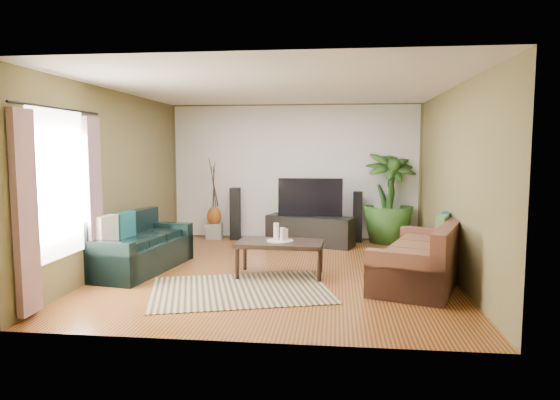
# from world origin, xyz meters

# --- Properties ---
(floor) EXTENTS (5.50, 5.50, 0.00)m
(floor) POSITION_xyz_m (0.00, 0.00, 0.00)
(floor) COLOR #9A5928
(floor) RESTS_ON ground
(ceiling) EXTENTS (5.50, 5.50, 0.00)m
(ceiling) POSITION_xyz_m (0.00, 0.00, 2.70)
(ceiling) COLOR white
(ceiling) RESTS_ON ground
(wall_back) EXTENTS (5.00, 0.00, 5.00)m
(wall_back) POSITION_xyz_m (0.00, 2.75, 1.35)
(wall_back) COLOR brown
(wall_back) RESTS_ON ground
(wall_front) EXTENTS (5.00, 0.00, 5.00)m
(wall_front) POSITION_xyz_m (0.00, -2.75, 1.35)
(wall_front) COLOR brown
(wall_front) RESTS_ON ground
(wall_left) EXTENTS (0.00, 5.50, 5.50)m
(wall_left) POSITION_xyz_m (-2.50, 0.00, 1.35)
(wall_left) COLOR brown
(wall_left) RESTS_ON ground
(wall_right) EXTENTS (0.00, 5.50, 5.50)m
(wall_right) POSITION_xyz_m (2.50, 0.00, 1.35)
(wall_right) COLOR brown
(wall_right) RESTS_ON ground
(backwall_panel) EXTENTS (4.90, 0.00, 4.90)m
(backwall_panel) POSITION_xyz_m (0.00, 2.74, 1.35)
(backwall_panel) COLOR white
(backwall_panel) RESTS_ON ground
(window_pane) EXTENTS (0.00, 1.80, 1.80)m
(window_pane) POSITION_xyz_m (-2.48, -1.60, 1.40)
(window_pane) COLOR white
(window_pane) RESTS_ON ground
(curtain_near) EXTENTS (0.08, 0.35, 2.20)m
(curtain_near) POSITION_xyz_m (-2.43, -2.35, 1.15)
(curtain_near) COLOR gray
(curtain_near) RESTS_ON ground
(curtain_far) EXTENTS (0.08, 0.35, 2.20)m
(curtain_far) POSITION_xyz_m (-2.43, -0.85, 1.15)
(curtain_far) COLOR gray
(curtain_far) RESTS_ON ground
(curtain_rod) EXTENTS (0.03, 1.90, 0.03)m
(curtain_rod) POSITION_xyz_m (-2.43, -1.60, 2.30)
(curtain_rod) COLOR black
(curtain_rod) RESTS_ON ground
(sofa_left) EXTENTS (1.10, 2.00, 0.85)m
(sofa_left) POSITION_xyz_m (-2.06, -0.16, 0.42)
(sofa_left) COLOR black
(sofa_left) RESTS_ON floor
(sofa_right) EXTENTS (1.61, 2.31, 0.85)m
(sofa_right) POSITION_xyz_m (1.99, -0.39, 0.42)
(sofa_right) COLOR brown
(sofa_right) RESTS_ON floor
(area_rug) EXTENTS (2.63, 2.19, 0.01)m
(area_rug) POSITION_xyz_m (-0.38, -1.05, 0.01)
(area_rug) COLOR tan
(area_rug) RESTS_ON floor
(coffee_table) EXTENTS (1.25, 0.72, 0.50)m
(coffee_table) POSITION_xyz_m (0.05, -0.25, 0.25)
(coffee_table) COLOR black
(coffee_table) RESTS_ON floor
(candle_tray) EXTENTS (0.38, 0.38, 0.02)m
(candle_tray) POSITION_xyz_m (0.05, -0.25, 0.51)
(candle_tray) COLOR #9B9C96
(candle_tray) RESTS_ON coffee_table
(candle_tall) EXTENTS (0.08, 0.08, 0.24)m
(candle_tall) POSITION_xyz_m (-0.01, -0.22, 0.64)
(candle_tall) COLOR white
(candle_tall) RESTS_ON candle_tray
(candle_mid) EXTENTS (0.08, 0.08, 0.19)m
(candle_mid) POSITION_xyz_m (0.09, -0.29, 0.61)
(candle_mid) COLOR beige
(candle_mid) RESTS_ON candle_tray
(candle_short) EXTENTS (0.08, 0.08, 0.16)m
(candle_short) POSITION_xyz_m (0.12, -0.19, 0.60)
(candle_short) COLOR beige
(candle_short) RESTS_ON candle_tray
(tv_stand) EXTENTS (1.72, 1.00, 0.55)m
(tv_stand) POSITION_xyz_m (0.36, 2.09, 0.28)
(tv_stand) COLOR black
(tv_stand) RESTS_ON floor
(television) EXTENTS (1.21, 0.07, 0.72)m
(television) POSITION_xyz_m (0.36, 2.11, 0.91)
(television) COLOR black
(television) RESTS_ON tv_stand
(speaker_left) EXTENTS (0.19, 0.21, 1.04)m
(speaker_left) POSITION_xyz_m (-1.16, 2.48, 0.52)
(speaker_left) COLOR black
(speaker_left) RESTS_ON floor
(speaker_right) EXTENTS (0.18, 0.20, 0.99)m
(speaker_right) POSITION_xyz_m (1.26, 2.50, 0.49)
(speaker_right) COLOR black
(speaker_right) RESTS_ON floor
(potted_plant) EXTENTS (1.21, 1.21, 1.76)m
(potted_plant) POSITION_xyz_m (1.85, 2.50, 0.88)
(potted_plant) COLOR #244B19
(potted_plant) RESTS_ON floor
(plant_pot) EXTENTS (0.32, 0.32, 0.25)m
(plant_pot) POSITION_xyz_m (1.85, 2.50, 0.13)
(plant_pot) COLOR black
(plant_pot) RESTS_ON floor
(pedestal) EXTENTS (0.34, 0.34, 0.31)m
(pedestal) POSITION_xyz_m (-1.60, 2.50, 0.16)
(pedestal) COLOR gray
(pedestal) RESTS_ON floor
(vase) EXTENTS (0.29, 0.29, 0.40)m
(vase) POSITION_xyz_m (-1.60, 2.50, 0.45)
(vase) COLOR brown
(vase) RESTS_ON pedestal
(side_table) EXTENTS (0.59, 0.59, 0.51)m
(side_table) POSITION_xyz_m (-2.25, 0.65, 0.26)
(side_table) COLOR brown
(side_table) RESTS_ON floor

